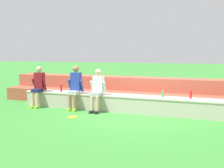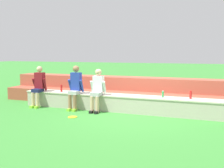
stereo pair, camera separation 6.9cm
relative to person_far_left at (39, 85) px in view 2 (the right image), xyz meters
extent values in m
plane|color=#388433|center=(3.39, 0.04, -0.76)|extent=(80.00, 80.00, 0.00)
cube|color=#B7AF9E|center=(3.39, 0.31, -0.49)|extent=(7.82, 0.55, 0.53)
cube|color=beige|center=(3.39, 0.31, -0.24)|extent=(7.86, 0.59, 0.04)
cube|color=#A14A36|center=(3.39, 1.16, -0.52)|extent=(10.96, 0.78, 0.49)
cube|color=#A7513C|center=(3.39, 1.94, -0.27)|extent=(10.96, 0.78, 0.97)
cylinder|color=#DBAD89|center=(-0.09, -0.21, -0.49)|extent=(0.11, 0.11, 0.53)
cylinder|color=#DBAD89|center=(0.09, -0.21, -0.49)|extent=(0.11, 0.11, 0.53)
cube|color=#8CD833|center=(-0.09, -0.25, -0.72)|extent=(0.10, 0.22, 0.08)
cube|color=#8CD833|center=(0.09, -0.25, -0.72)|extent=(0.10, 0.22, 0.08)
cube|color=#191E47|center=(0.00, -0.06, -0.17)|extent=(0.30, 0.35, 0.12)
cube|color=maroon|center=(0.00, 0.09, 0.16)|extent=(0.33, 0.20, 0.56)
sphere|color=#DBAD89|center=(0.00, 0.09, 0.57)|extent=(0.20, 0.20, 0.20)
cylinder|color=maroon|center=(-0.22, 0.07, 0.04)|extent=(0.08, 0.25, 0.42)
cylinder|color=maroon|center=(0.22, 0.07, 0.04)|extent=(0.08, 0.18, 0.43)
cylinder|color=#996B4C|center=(1.34, -0.18, -0.49)|extent=(0.11, 0.11, 0.53)
cylinder|color=#996B4C|center=(1.52, -0.18, -0.49)|extent=(0.11, 0.11, 0.53)
cube|color=#8CD833|center=(1.34, -0.22, -0.72)|extent=(0.10, 0.22, 0.08)
cube|color=#8CD833|center=(1.52, -0.22, -0.72)|extent=(0.10, 0.22, 0.08)
cube|color=#B2B2B7|center=(1.43, -0.05, -0.17)|extent=(0.30, 0.32, 0.12)
cube|color=#23389E|center=(1.43, 0.10, 0.18)|extent=(0.33, 0.20, 0.60)
sphere|color=#996B4C|center=(1.43, 0.10, 0.61)|extent=(0.21, 0.21, 0.21)
cylinder|color=#23389E|center=(1.21, 0.08, 0.05)|extent=(0.08, 0.25, 0.42)
cylinder|color=#23389E|center=(1.65, 0.08, 0.05)|extent=(0.08, 0.22, 0.42)
cylinder|color=#DBAD89|center=(2.15, -0.21, -0.49)|extent=(0.11, 0.11, 0.53)
cylinder|color=#DBAD89|center=(2.33, -0.21, -0.49)|extent=(0.11, 0.11, 0.53)
cube|color=black|center=(2.15, -0.25, -0.72)|extent=(0.10, 0.22, 0.08)
cube|color=black|center=(2.33, -0.25, -0.72)|extent=(0.10, 0.22, 0.08)
cube|color=#B2B2B7|center=(2.24, -0.06, -0.17)|extent=(0.30, 0.36, 0.12)
cube|color=white|center=(2.24, 0.10, 0.14)|extent=(0.33, 0.20, 0.51)
sphere|color=#DBAD89|center=(2.24, 0.10, 0.52)|extent=(0.21, 0.21, 0.21)
cylinder|color=white|center=(2.03, 0.08, 0.02)|extent=(0.08, 0.21, 0.42)
cylinder|color=white|center=(2.46, 0.08, 0.02)|extent=(0.08, 0.21, 0.42)
cylinder|color=red|center=(0.76, 0.26, -0.10)|extent=(0.07, 0.07, 0.24)
cylinder|color=red|center=(0.76, 0.26, 0.02)|extent=(0.04, 0.04, 0.02)
cylinder|color=green|center=(4.29, 0.31, -0.13)|extent=(0.06, 0.06, 0.19)
cylinder|color=white|center=(4.29, 0.31, -0.02)|extent=(0.04, 0.04, 0.02)
cylinder|color=red|center=(5.10, 0.36, -0.11)|extent=(0.07, 0.07, 0.23)
cylinder|color=red|center=(5.10, 0.36, 0.02)|extent=(0.04, 0.04, 0.02)
cylinder|color=yellow|center=(1.86, -0.95, -0.75)|extent=(0.27, 0.27, 0.02)
camera|label=1|loc=(5.49, -7.59, 1.14)|focal=41.64mm
camera|label=2|loc=(5.55, -7.57, 1.14)|focal=41.64mm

